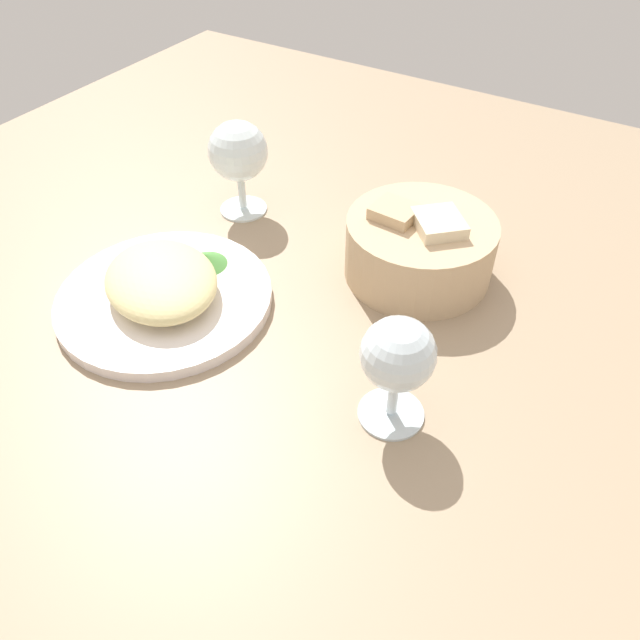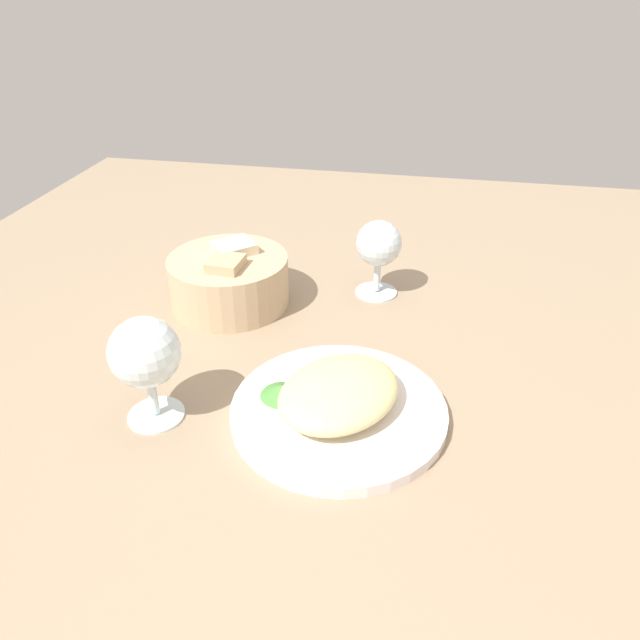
{
  "view_description": "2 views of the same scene",
  "coord_description": "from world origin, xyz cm",
  "views": [
    {
      "loc": [
        26.31,
        -39.68,
        46.76
      ],
      "look_at": [
        2.15,
        -0.16,
        3.38
      ],
      "focal_mm": 34.79,
      "sensor_mm": 36.0,
      "label": 1
    },
    {
      "loc": [
        -66.82,
        -11.48,
        44.43
      ],
      "look_at": [
        -1.52,
        1.18,
        3.16
      ],
      "focal_mm": 33.42,
      "sensor_mm": 36.0,
      "label": 2
    }
  ],
  "objects": [
    {
      "name": "plate",
      "position": [
        -16.19,
        -3.79,
        0.7
      ],
      "size": [
        24.16,
        24.16,
        1.4
      ],
      "primitive_type": "cylinder",
      "color": "white",
      "rests_on": "ground_plane"
    },
    {
      "name": "bread_basket",
      "position": [
        5.78,
        15.99,
        3.93
      ],
      "size": [
        17.25,
        17.25,
        8.82
      ],
      "color": "tan",
      "rests_on": "ground_plane"
    },
    {
      "name": "omelette",
      "position": [
        -16.19,
        -3.79,
        3.34
      ],
      "size": [
        18.94,
        17.77,
        3.88
      ],
      "primitive_type": "ellipsoid",
      "rotation": [
        0.0,
        0.0,
        -0.51
      ],
      "color": "beige",
      "rests_on": "plate"
    },
    {
      "name": "ground_plane",
      "position": [
        0.0,
        0.0,
        -1.0
      ],
      "size": [
        140.0,
        140.0,
        2.0
      ],
      "primitive_type": "cube",
      "color": "#9C8468"
    },
    {
      "name": "lettuce_garnish",
      "position": [
        -15.5,
        2.88,
        2.12
      ],
      "size": [
        5.02,
        5.02,
        1.45
      ],
      "primitive_type": "cone",
      "color": "#49893B",
      "rests_on": "plate"
    },
    {
      "name": "wine_glass_near",
      "position": [
        12.85,
        -4.78,
        7.64
      ],
      "size": [
        6.74,
        6.74,
        11.65
      ],
      "color": "silver",
      "rests_on": "ground_plane"
    },
    {
      "name": "wine_glass_far",
      "position": [
        -20.12,
        16.3,
        8.27
      ],
      "size": [
        7.67,
        7.67,
        12.58
      ],
      "color": "silver",
      "rests_on": "ground_plane"
    }
  ]
}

